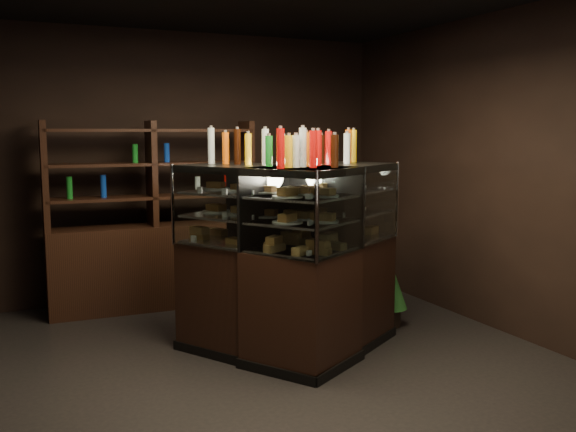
% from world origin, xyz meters
% --- Properties ---
extents(ground, '(5.00, 5.00, 0.00)m').
position_xyz_m(ground, '(0.00, 0.00, 0.00)').
color(ground, black).
rests_on(ground, ground).
extents(room_shell, '(5.02, 5.02, 3.01)m').
position_xyz_m(room_shell, '(0.00, 0.00, 1.94)').
color(room_shell, black).
rests_on(room_shell, ground).
extents(display_case, '(2.00, 1.66, 1.62)m').
position_xyz_m(display_case, '(0.45, 0.13, 0.54)').
color(display_case, black).
rests_on(display_case, ground).
extents(food_display, '(1.53, 1.24, 0.49)m').
position_xyz_m(food_display, '(0.45, 0.12, 1.25)').
color(food_display, '#B67C41').
rests_on(food_display, display_case).
extents(bottles_top, '(1.35, 1.10, 0.30)m').
position_xyz_m(bottles_top, '(0.45, 0.13, 1.75)').
color(bottles_top, yellow).
rests_on(bottles_top, display_case).
extents(potted_conifer, '(0.36, 0.36, 0.77)m').
position_xyz_m(potted_conifer, '(1.61, 0.44, 0.44)').
color(potted_conifer, black).
rests_on(potted_conifer, ground).
extents(back_shelving, '(2.19, 0.47, 2.00)m').
position_xyz_m(back_shelving, '(-0.32, 2.05, 0.61)').
color(back_shelving, black).
rests_on(back_shelving, ground).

